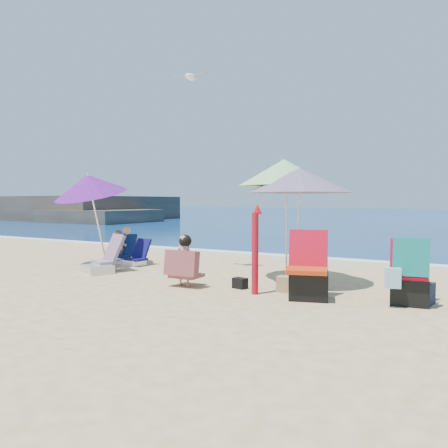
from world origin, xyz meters
The scene contains 19 objects.
ground centered at (0.00, 0.00, 0.00)m, with size 120.00×120.00×0.00m.
sea centered at (0.00, 45.00, -0.05)m, with size 120.00×80.00×0.12m.
foam centered at (0.00, 5.10, 0.02)m, with size 120.00×0.50×0.04m.
headland centered at (-27.29, 19.73, 0.57)m, with size 20.50×11.50×2.60m.
umbrella_turquoise centered at (1.01, 1.46, 1.91)m, with size 1.98×1.98×2.16m.
umbrella_striped centered at (0.58, 1.81, 2.08)m, with size 1.98×1.98×2.38m.
umbrella_blue centered at (-4.13, 1.26, 1.91)m, with size 1.82×1.88×2.33m.
furled_umbrella centered at (0.68, 0.34, 0.82)m, with size 0.20×0.29×1.48m.
chair_navy centered at (-3.19, 1.81, 0.17)m, with size 0.57×0.60×0.63m.
chair_rainbow centered at (-3.10, 0.67, 0.21)m, with size 0.82×1.03×0.81m.
camp_chair_left centered at (1.56, 0.44, 0.32)m, with size 0.77×0.81×1.07m.
camp_chair_right centered at (2.98, 0.79, 0.36)m, with size 0.62×0.82×1.01m.
person_center centered at (-0.70, 0.25, 0.45)m, with size 0.64×0.53×0.93m.
person_left centered at (-3.83, 1.97, 0.41)m, with size 0.64×0.79×0.90m.
bag_black_a centered at (-1.92, 1.92, 0.12)m, with size 0.36×0.29×0.24m.
bag_tan centered at (1.08, 0.72, 0.13)m, with size 0.33×0.25×0.27m.
bag_navy_b centered at (3.08, 0.95, 0.16)m, with size 0.48×0.39×0.32m.
bag_black_b centered at (0.25, 0.61, 0.09)m, with size 0.27×0.22×0.19m.
seagull centered at (-1.63, 1.85, 4.21)m, with size 0.79×0.37×0.14m.
Camera 1 is at (3.85, -6.15, 1.53)m, focal length 35.33 mm.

